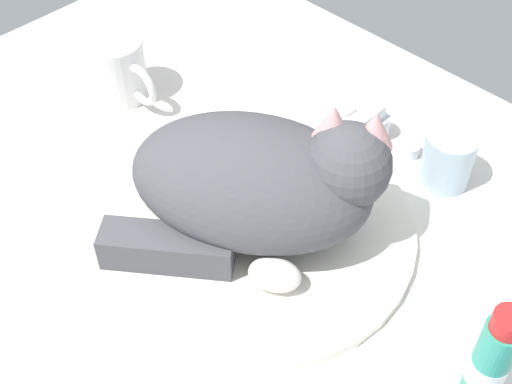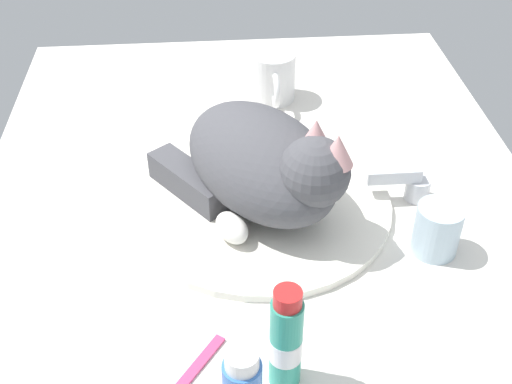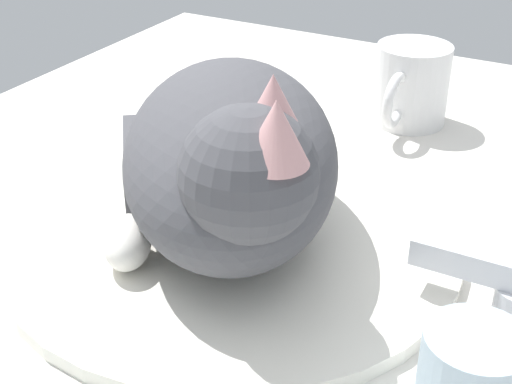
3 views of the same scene
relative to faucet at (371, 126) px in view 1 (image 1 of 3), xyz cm
name	(u,v)px [view 1 (image 1 of 3)]	position (x,y,z in cm)	size (l,w,h in cm)	color
ground_plane	(251,238)	(0.00, -21.72, -3.81)	(110.00, 82.50, 3.00)	silver
sink_basin	(251,226)	(0.00, -21.72, -1.71)	(37.39, 37.39, 1.19)	white
faucet	(371,126)	(0.00, 0.00, 0.00)	(13.25, 9.62, 5.43)	silver
cat	(262,182)	(1.13, -21.21, 5.94)	(31.03, 29.83, 16.35)	#4C4C51
coffee_mug	(117,69)	(-30.27, -16.88, 2.08)	(12.23, 8.07, 8.78)	white
rinse_cup	(448,159)	(11.00, 0.40, 1.24)	(6.08, 6.08, 7.11)	silver
toothpaste_bottle	(493,360)	(29.65, -21.22, 4.04)	(3.49, 3.49, 13.64)	teal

